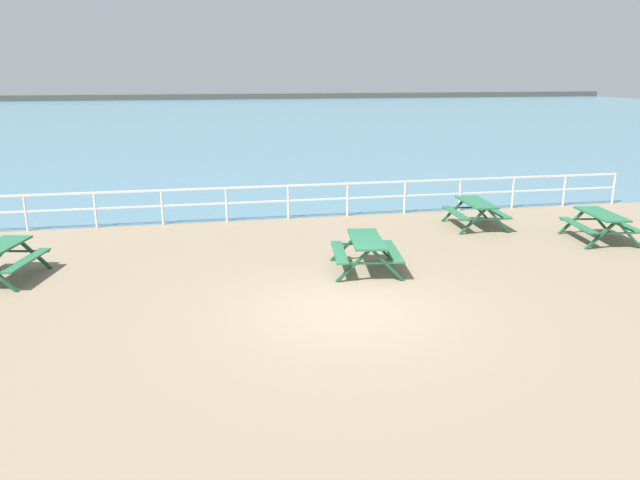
{
  "coord_description": "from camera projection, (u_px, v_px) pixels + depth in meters",
  "views": [
    {
      "loc": [
        -2.69,
        -10.6,
        4.48
      ],
      "look_at": [
        -0.09,
        2.29,
        0.8
      ],
      "focal_mm": 33.91,
      "sensor_mm": 36.0,
      "label": 1
    }
  ],
  "objects": [
    {
      "name": "picnic_table_far_left",
      "position": [
        366.0,
        246.0,
        13.96
      ],
      "size": [
        1.76,
        1.99,
        0.8
      ],
      "rotation": [
        0.0,
        0.0,
        1.43
      ],
      "color": "#286B47",
      "rests_on": "ground"
    },
    {
      "name": "picnic_table_mid_centre",
      "position": [
        476.0,
        208.0,
        17.88
      ],
      "size": [
        1.66,
        1.9,
        0.8
      ],
      "rotation": [
        0.0,
        0.0,
        1.5
      ],
      "color": "#286B47",
      "rests_on": "ground"
    },
    {
      "name": "picnic_table_near_left",
      "position": [
        601.0,
        220.0,
        16.41
      ],
      "size": [
        1.75,
        1.98,
        0.8
      ],
      "rotation": [
        0.0,
        0.0,
        1.44
      ],
      "color": "#286B47",
      "rests_on": "ground"
    },
    {
      "name": "distant_shoreline",
      "position": [
        211.0,
        99.0,
        102.12
      ],
      "size": [
        142.0,
        6.0,
        1.8
      ],
      "primitive_type": "cube",
      "color": "#4C4C47",
      "rests_on": "ground"
    },
    {
      "name": "seaward_railing",
      "position": [
        288.0,
        195.0,
        18.84
      ],
      "size": [
        23.07,
        0.07,
        1.08
      ],
      "color": "white",
      "rests_on": "ground"
    },
    {
      "name": "sea_band",
      "position": [
        223.0,
        117.0,
        61.52
      ],
      "size": [
        142.0,
        90.0,
        0.01
      ],
      "primitive_type": "cube",
      "color": "teal",
      "rests_on": "ground"
    },
    {
      "name": "ground_plane",
      "position": [
        348.0,
        315.0,
        11.75
      ],
      "size": [
        30.0,
        24.0,
        0.2
      ],
      "primitive_type": "cube",
      "color": "gray"
    }
  ]
}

